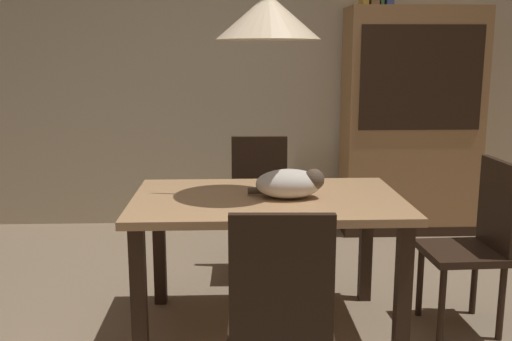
# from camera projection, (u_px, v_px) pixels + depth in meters

# --- Properties ---
(back_wall) EXTENTS (6.40, 0.10, 2.90)m
(back_wall) POSITION_uv_depth(u_px,v_px,m) (243.00, 57.00, 5.03)
(back_wall) COLOR beige
(back_wall) RESTS_ON ground
(dining_table) EXTENTS (1.40, 0.90, 0.75)m
(dining_table) POSITION_uv_depth(u_px,v_px,m) (267.00, 215.00, 3.07)
(dining_table) COLOR tan
(dining_table) RESTS_ON ground
(chair_near_front) EXTENTS (0.42, 0.42, 0.93)m
(chair_near_front) POSITION_uv_depth(u_px,v_px,m) (280.00, 312.00, 2.24)
(chair_near_front) COLOR black
(chair_near_front) RESTS_ON ground
(chair_right_side) EXTENTS (0.41, 0.41, 0.93)m
(chair_right_side) POSITION_uv_depth(u_px,v_px,m) (477.00, 238.00, 3.14)
(chair_right_side) COLOR black
(chair_right_side) RESTS_ON ground
(chair_far_back) EXTENTS (0.41, 0.41, 0.93)m
(chair_far_back) POSITION_uv_depth(u_px,v_px,m) (260.00, 200.00, 3.96)
(chair_far_back) COLOR black
(chair_far_back) RESTS_ON ground
(cat_sleeping) EXTENTS (0.39, 0.23, 0.16)m
(cat_sleeping) POSITION_uv_depth(u_px,v_px,m) (291.00, 183.00, 3.01)
(cat_sleeping) COLOR beige
(cat_sleeping) RESTS_ON dining_table
(pendant_lamp) EXTENTS (0.52, 0.52, 1.30)m
(pendant_lamp) POSITION_uv_depth(u_px,v_px,m) (268.00, 16.00, 2.87)
(pendant_lamp) COLOR beige
(hutch_bookcase) EXTENTS (1.12, 0.45, 1.85)m
(hutch_bookcase) POSITION_uv_depth(u_px,v_px,m) (410.00, 126.00, 4.87)
(hutch_bookcase) COLOR #A87A4C
(hutch_bookcase) RESTS_ON ground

